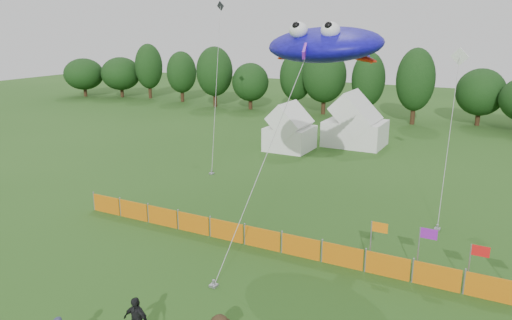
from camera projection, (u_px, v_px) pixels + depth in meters
The scene contains 8 objects.
treeline at pixel (442, 86), 52.57m from camera, with size 104.57×8.78×8.36m.
tent_left at pixel (290, 131), 42.60m from camera, with size 3.70×3.70×3.26m.
tent_right at pixel (355, 125), 44.08m from camera, with size 5.15×4.12×3.64m.
barrier_fence at pixel (262, 238), 23.91m from camera, with size 21.90×0.06×1.00m.
flag_row at pixel (446, 252), 20.34m from camera, with size 6.73×0.36×2.29m.
stingray_kite at pixel (328, 45), 24.48m from camera, with size 7.64×16.45×10.62m.
small_kite_white at pixel (453, 107), 28.34m from camera, with size 1.13×6.47×9.15m.
small_kite_dark at pixel (217, 68), 40.77m from camera, with size 6.11×10.80×12.47m.
Camera 1 is at (8.98, -10.92, 10.40)m, focal length 35.00 mm.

